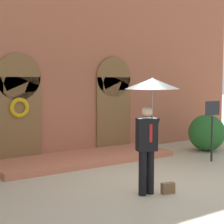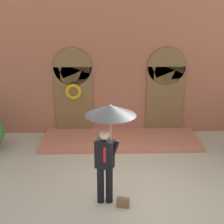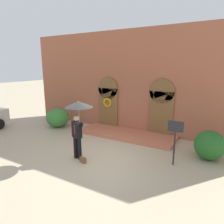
{
  "view_description": "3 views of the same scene",
  "coord_description": "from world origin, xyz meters",
  "px_view_note": "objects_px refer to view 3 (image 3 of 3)",
  "views": [
    {
      "loc": [
        -5.27,
        -6.11,
        2.34
      ],
      "look_at": [
        0.09,
        1.77,
        1.5
      ],
      "focal_mm": 60.0,
      "sensor_mm": 36.0,
      "label": 1
    },
    {
      "loc": [
        -0.51,
        -6.6,
        4.29
      ],
      "look_at": [
        -0.31,
        1.84,
        1.47
      ],
      "focal_mm": 50.0,
      "sensor_mm": 36.0,
      "label": 2
    },
    {
      "loc": [
        4.34,
        -6.22,
        3.64
      ],
      "look_at": [
        -0.14,
        1.79,
        1.55
      ],
      "focal_mm": 32.0,
      "sensor_mm": 36.0,
      "label": 3
    }
  ],
  "objects_px": {
    "person_with_umbrella": "(78,113)",
    "handbag": "(83,160)",
    "sign_post": "(175,136)",
    "shrub_right": "(209,145)",
    "shrub_left": "(58,118)"
  },
  "relations": [
    {
      "from": "sign_post",
      "to": "shrub_right",
      "type": "relative_size",
      "value": 1.43
    },
    {
      "from": "handbag",
      "to": "sign_post",
      "type": "height_order",
      "value": "sign_post"
    },
    {
      "from": "person_with_umbrella",
      "to": "shrub_right",
      "type": "height_order",
      "value": "person_with_umbrella"
    },
    {
      "from": "person_with_umbrella",
      "to": "handbag",
      "type": "distance_m",
      "value": 1.84
    },
    {
      "from": "person_with_umbrella",
      "to": "handbag",
      "type": "height_order",
      "value": "person_with_umbrella"
    },
    {
      "from": "person_with_umbrella",
      "to": "handbag",
      "type": "bearing_deg",
      "value": -32.79
    },
    {
      "from": "person_with_umbrella",
      "to": "shrub_left",
      "type": "distance_m",
      "value": 5.06
    },
    {
      "from": "sign_post",
      "to": "handbag",
      "type": "bearing_deg",
      "value": -153.51
    },
    {
      "from": "person_with_umbrella",
      "to": "handbag",
      "type": "xyz_separation_m",
      "value": [
        0.31,
        -0.2,
        -1.8
      ]
    },
    {
      "from": "shrub_left",
      "to": "shrub_right",
      "type": "height_order",
      "value": "shrub_right"
    },
    {
      "from": "shrub_left",
      "to": "shrub_right",
      "type": "xyz_separation_m",
      "value": [
        8.47,
        -0.34,
        0.01
      ]
    },
    {
      "from": "person_with_umbrella",
      "to": "sign_post",
      "type": "height_order",
      "value": "person_with_umbrella"
    },
    {
      "from": "handbag",
      "to": "shrub_left",
      "type": "height_order",
      "value": "shrub_left"
    },
    {
      "from": "sign_post",
      "to": "shrub_right",
      "type": "distance_m",
      "value": 1.73
    },
    {
      "from": "shrub_left",
      "to": "shrub_right",
      "type": "distance_m",
      "value": 8.48
    }
  ]
}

